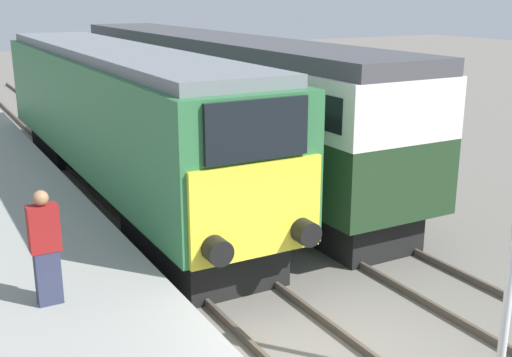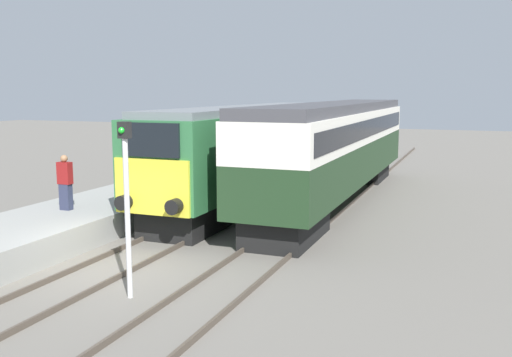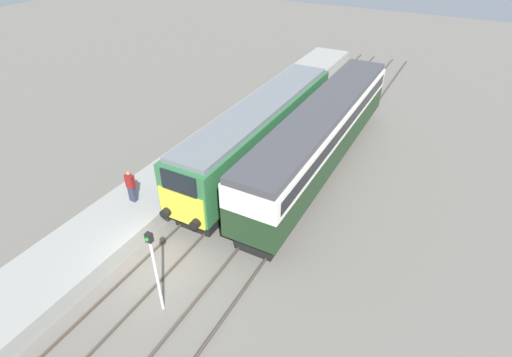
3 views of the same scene
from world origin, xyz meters
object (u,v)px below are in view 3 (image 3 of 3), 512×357
Objects in this scene: locomotive at (260,131)px; signal_post at (155,267)px; passenger_carriage at (322,132)px; person_on_platform at (131,186)px.

locomotive is 11.63m from signal_post.
signal_post is (-1.70, -12.75, -0.15)m from passenger_carriage.
passenger_carriage is 12.86m from signal_post.
locomotive is at bearing -159.95° from passenger_carriage.
passenger_carriage is (3.40, 1.24, 0.25)m from locomotive.
person_on_platform is 0.45× the size of signal_post.
signal_post is at bearing -97.60° from passenger_carriage.
signal_post is at bearing -38.77° from person_on_platform.
passenger_carriage is 9.99× the size of person_on_platform.
locomotive is 3.63m from passenger_carriage.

